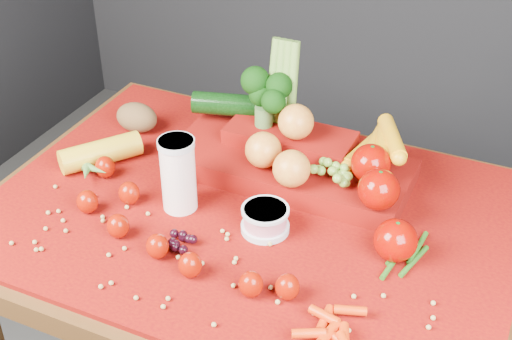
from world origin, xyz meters
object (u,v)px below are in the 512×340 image
at_px(milk_glass, 178,172).
at_px(yogurt_bowl, 265,219).
at_px(produce_mound, 302,154).
at_px(table, 252,251).

height_order(milk_glass, yogurt_bowl, milk_glass).
height_order(yogurt_bowl, produce_mound, produce_mound).
relative_size(yogurt_bowl, produce_mound, 0.16).
bearing_deg(produce_mound, yogurt_bowl, -89.53).
xyz_separation_m(table, yogurt_bowl, (0.05, -0.04, 0.13)).
relative_size(table, yogurt_bowl, 11.52).
bearing_deg(produce_mound, milk_glass, -133.30).
bearing_deg(table, yogurt_bowl, -42.33).
bearing_deg(yogurt_bowl, produce_mound, 90.47).
height_order(milk_glass, produce_mound, produce_mound).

